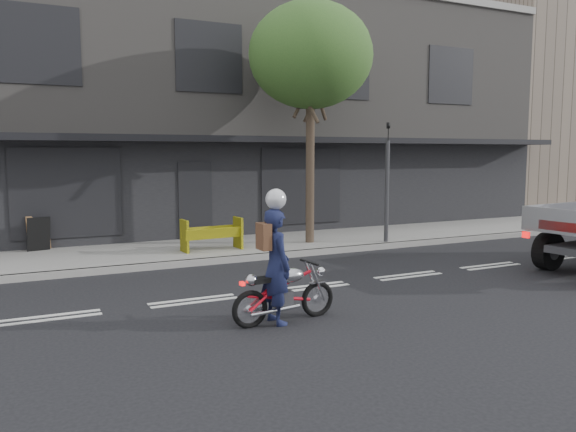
# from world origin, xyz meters

# --- Properties ---
(ground) EXTENTS (80.00, 80.00, 0.00)m
(ground) POSITION_xyz_m (0.00, 0.00, 0.00)
(ground) COLOR black
(ground) RESTS_ON ground
(sidewalk) EXTENTS (32.00, 3.20, 0.15)m
(sidewalk) POSITION_xyz_m (0.00, 4.70, 0.07)
(sidewalk) COLOR gray
(sidewalk) RESTS_ON ground
(kerb) EXTENTS (32.00, 0.20, 0.15)m
(kerb) POSITION_xyz_m (0.00, 3.10, 0.07)
(kerb) COLOR gray
(kerb) RESTS_ON ground
(building_main) EXTENTS (26.00, 10.00, 8.00)m
(building_main) POSITION_xyz_m (0.00, 11.30, 4.00)
(building_main) COLOR slate
(building_main) RESTS_ON ground
(building_neighbour) EXTENTS (14.00, 10.00, 10.00)m
(building_neighbour) POSITION_xyz_m (20.00, 11.30, 5.00)
(building_neighbour) COLOR brown
(building_neighbour) RESTS_ON ground
(street_tree) EXTENTS (3.40, 3.40, 6.74)m
(street_tree) POSITION_xyz_m (2.20, 4.20, 5.28)
(street_tree) COLOR #382B21
(street_tree) RESTS_ON ground
(traffic_light_pole) EXTENTS (0.12, 0.12, 3.50)m
(traffic_light_pole) POSITION_xyz_m (4.20, 3.35, 1.65)
(traffic_light_pole) COLOR #2D2D30
(traffic_light_pole) RESTS_ON ground
(motorcycle) EXTENTS (1.83, 0.53, 0.94)m
(motorcycle) POSITION_xyz_m (-1.44, -1.82, 0.48)
(motorcycle) COLOR black
(motorcycle) RESTS_ON ground
(rider) EXTENTS (0.48, 0.69, 1.81)m
(rider) POSITION_xyz_m (-1.59, -1.82, 0.90)
(rider) COLOR #161B3E
(rider) RESTS_ON ground
(construction_barrier) EXTENTS (1.59, 0.74, 0.87)m
(construction_barrier) POSITION_xyz_m (-0.70, 3.91, 0.58)
(construction_barrier) COLOR #FFF40D
(construction_barrier) RESTS_ON sidewalk
(sandwich_board) EXTENTS (0.62, 0.48, 0.88)m
(sandwich_board) POSITION_xyz_m (-4.74, 5.93, 0.59)
(sandwich_board) COLOR black
(sandwich_board) RESTS_ON sidewalk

